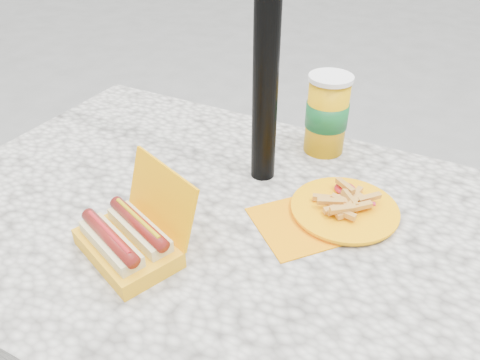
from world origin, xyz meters
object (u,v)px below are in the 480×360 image
at_px(soda_cup, 327,114).
at_px(umbrella_pole, 268,6).
at_px(fries_plate, 341,209).
at_px(hotdog_box, 129,239).

bearing_deg(soda_cup, umbrella_pole, -116.57).
height_order(umbrella_pole, fries_plate, umbrella_pole).
distance_m(umbrella_pole, fries_plate, 0.39).
bearing_deg(fries_plate, umbrella_pole, 164.51).
height_order(hotdog_box, soda_cup, soda_cup).
xyz_separation_m(umbrella_pole, soda_cup, (0.08, 0.16, -0.26)).
xyz_separation_m(umbrella_pole, fries_plate, (0.19, -0.05, -0.34)).
bearing_deg(fries_plate, hotdog_box, -136.23).
bearing_deg(soda_cup, fries_plate, -62.70).
relative_size(umbrella_pole, hotdog_box, 9.96).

